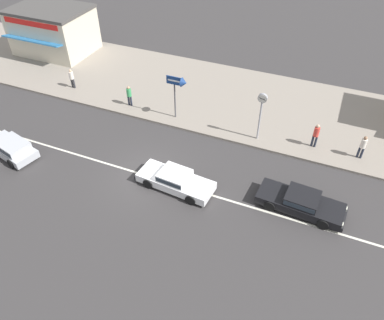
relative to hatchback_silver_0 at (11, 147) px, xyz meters
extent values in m
plane|color=#383535|center=(8.68, 1.54, -0.59)|extent=(160.00, 160.00, 0.00)
cube|color=silver|center=(8.68, 1.54, -0.58)|extent=(50.40, 0.14, 0.01)
cube|color=gray|center=(8.68, 11.52, -0.51)|extent=(68.00, 10.00, 0.15)
cube|color=#B7BABF|center=(-0.12, 0.03, -0.18)|extent=(3.90, 2.39, 0.48)
cube|color=#B7BABF|center=(0.23, -0.06, 0.29)|extent=(2.28, 1.85, 0.46)
cube|color=#28333D|center=(0.23, -0.06, 0.29)|extent=(2.21, 1.86, 0.29)
cube|color=white|center=(-1.78, 1.00, -0.08)|extent=(0.13, 0.25, 0.14)
cylinder|color=black|center=(-1.04, 1.02, -0.29)|extent=(0.64, 0.36, 0.60)
cylinder|color=black|center=(0.79, -0.96, -0.29)|extent=(0.64, 0.36, 0.60)
cylinder|color=black|center=(1.15, 0.48, -0.29)|extent=(0.64, 0.36, 0.60)
cube|color=black|center=(17.37, 2.45, -0.18)|extent=(4.61, 1.96, 0.48)
cube|color=black|center=(17.43, 2.45, 0.27)|extent=(1.79, 1.61, 0.42)
cube|color=#28333D|center=(17.43, 2.45, 0.27)|extent=(1.72, 1.64, 0.27)
cube|color=black|center=(19.67, 2.30, -0.28)|extent=(0.23, 1.64, 0.28)
cube|color=white|center=(19.68, 2.89, -0.08)|extent=(0.10, 0.24, 0.14)
cube|color=white|center=(19.61, 1.72, -0.08)|extent=(0.10, 0.24, 0.14)
cylinder|color=black|center=(18.82, 3.15, -0.29)|extent=(0.61, 0.26, 0.60)
cylinder|color=black|center=(18.72, 1.57, -0.29)|extent=(0.61, 0.26, 0.60)
cylinder|color=black|center=(16.03, 3.34, -0.29)|extent=(0.61, 0.26, 0.60)
cylinder|color=black|center=(15.92, 1.75, -0.29)|extent=(0.61, 0.26, 0.60)
cube|color=white|center=(10.59, 1.38, -0.18)|extent=(4.50, 1.96, 0.48)
cube|color=white|center=(10.54, 1.38, 0.27)|extent=(1.75, 1.58, 0.42)
cube|color=#28333D|center=(10.54, 1.38, 0.27)|extent=(1.69, 1.61, 0.27)
cube|color=black|center=(8.36, 1.56, -0.28)|extent=(0.25, 1.58, 0.28)
cube|color=white|center=(8.34, 1.00, -0.08)|extent=(0.10, 0.25, 0.14)
cube|color=white|center=(8.43, 2.12, -0.08)|extent=(0.10, 0.25, 0.14)
cylinder|color=black|center=(9.18, 0.73, -0.29)|extent=(0.62, 0.27, 0.60)
cylinder|color=black|center=(9.30, 2.25, -0.29)|extent=(0.62, 0.27, 0.60)
cylinder|color=black|center=(11.88, 0.51, -0.29)|extent=(0.62, 0.27, 0.60)
cylinder|color=black|center=(12.01, 2.03, -0.29)|extent=(0.62, 0.27, 0.60)
cylinder|color=#9E9EA3|center=(13.68, 7.42, 0.95)|extent=(0.12, 0.12, 2.77)
cylinder|color=#9E9EA3|center=(13.68, 7.42, 2.62)|extent=(0.59, 0.18, 0.59)
cylinder|color=white|center=(13.68, 7.33, 2.62)|extent=(0.52, 0.02, 0.52)
cylinder|color=white|center=(13.68, 7.52, 2.62)|extent=(0.52, 0.02, 0.52)
cube|color=black|center=(13.68, 7.32, 2.62)|extent=(0.27, 0.01, 0.05)
cube|color=black|center=(13.68, 7.31, 2.62)|extent=(0.41, 0.01, 0.14)
cylinder|color=#4C4C51|center=(7.68, 7.61, 0.86)|extent=(0.10, 0.10, 2.59)
cube|color=navy|center=(7.68, 7.57, 2.44)|extent=(1.09, 0.06, 0.57)
cone|color=navy|center=(8.41, 7.57, 2.44)|extent=(0.36, 0.63, 0.63)
cube|color=white|center=(7.68, 7.54, 2.44)|extent=(0.88, 0.01, 0.10)
cylinder|color=#232838|center=(17.10, 8.01, -0.02)|extent=(0.14, 0.14, 0.83)
cylinder|color=#232838|center=(17.30, 8.01, -0.02)|extent=(0.14, 0.14, 0.83)
cylinder|color=#D63D33|center=(17.20, 8.01, 0.71)|extent=(0.34, 0.34, 0.62)
sphere|color=#D6AD89|center=(17.20, 8.01, 1.13)|extent=(0.23, 0.23, 0.23)
cylinder|color=#232838|center=(19.89, 7.98, -0.04)|extent=(0.14, 0.14, 0.80)
cylinder|color=#232838|center=(20.09, 7.98, -0.04)|extent=(0.14, 0.14, 0.80)
cylinder|color=silver|center=(19.99, 7.98, 0.66)|extent=(0.34, 0.34, 0.60)
sphere|color=#997051|center=(19.99, 7.98, 1.07)|extent=(0.22, 0.22, 0.22)
cylinder|color=#232838|center=(3.87, 7.69, -0.05)|extent=(0.14, 0.14, 0.77)
cylinder|color=#232838|center=(4.07, 7.69, -0.05)|extent=(0.14, 0.14, 0.77)
cylinder|color=#389956|center=(3.97, 7.69, 0.62)|extent=(0.34, 0.34, 0.58)
sphere|color=tan|center=(3.97, 7.69, 1.02)|extent=(0.21, 0.21, 0.21)
cylinder|color=#333338|center=(-1.54, 8.18, -0.05)|extent=(0.14, 0.14, 0.78)
cylinder|color=#333338|center=(-1.34, 8.18, -0.05)|extent=(0.14, 0.14, 0.78)
cylinder|color=silver|center=(-1.44, 8.18, 0.63)|extent=(0.34, 0.34, 0.58)
sphere|color=#D6AD89|center=(-1.44, 8.18, 1.02)|extent=(0.21, 0.21, 0.21)
cube|color=beige|center=(-6.92, 13.26, 1.39)|extent=(6.48, 4.83, 3.66)
cube|color=#474442|center=(-6.92, 13.26, 3.34)|extent=(6.61, 4.93, 0.24)
cube|color=#286BA3|center=(-6.92, 10.49, 1.61)|extent=(5.83, 0.90, 0.28)
cube|color=red|center=(-6.92, 10.82, 2.92)|extent=(5.51, 0.08, 0.44)
camera|label=1|loc=(17.37, -12.26, 14.54)|focal=35.00mm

